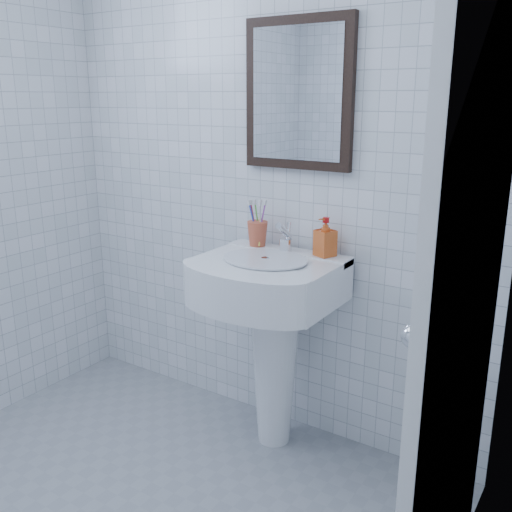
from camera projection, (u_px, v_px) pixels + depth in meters
The scene contains 10 objects.
wall_back at pixel (260, 163), 2.58m from camera, with size 2.20×0.02×2.50m, color white.
wall_right at pixel (412, 263), 1.03m from camera, with size 0.02×2.40×2.50m, color white.
washbasin at pixel (272, 320), 2.48m from camera, with size 0.58×0.43×0.90m.
faucet at pixel (285, 239), 2.47m from camera, with size 0.06×0.12×0.14m.
toothbrush_cup at pixel (257, 234), 2.56m from camera, with size 0.09×0.09×0.11m, color #CA5536, non-canonical shape.
soap_dispenser at pixel (325, 237), 2.39m from camera, with size 0.07×0.08×0.17m, color red.
wall_mirror at pixel (298, 94), 2.38m from camera, with size 0.50×0.04×0.62m.
bathroom_door at pixel (464, 302), 1.55m from camera, with size 0.04×0.80×2.00m, color white.
towel_ring at pixel (471, 270), 1.67m from camera, with size 0.18×0.18×0.01m, color silver.
hand_towel at pixel (458, 326), 1.73m from camera, with size 0.03×0.16×0.38m, color beige.
Camera 1 is at (1.41, -0.98, 1.54)m, focal length 40.00 mm.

